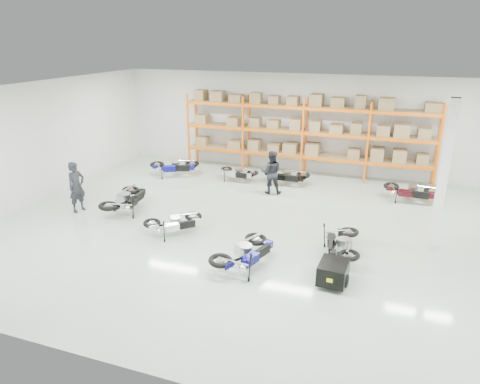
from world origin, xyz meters
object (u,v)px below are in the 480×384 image
at_px(moto_black_far_left, 126,196).
at_px(moto_back_a, 174,163).
at_px(moto_blue_centre, 246,248).
at_px(person_back, 271,172).
at_px(moto_back_b, 237,170).
at_px(trailer, 333,272).
at_px(person_left, 77,187).
at_px(moto_back_c, 285,173).
at_px(moto_silver_left, 175,220).
at_px(moto_back_d, 411,188).
at_px(moto_touring_right, 341,239).

relative_size(moto_black_far_left, moto_back_a, 1.03).
bearing_deg(moto_blue_centre, person_back, -62.75).
bearing_deg(moto_black_far_left, person_back, -146.20).
relative_size(moto_black_far_left, moto_back_b, 1.28).
xyz_separation_m(trailer, person_left, (-9.49, 1.97, 0.57)).
xyz_separation_m(moto_blue_centre, person_left, (-7.09, 1.88, 0.34)).
bearing_deg(moto_blue_centre, moto_back_a, -31.51).
bearing_deg(person_back, moto_back_a, -22.47).
distance_m(moto_black_far_left, trailer, 8.20).
distance_m(moto_blue_centre, moto_back_c, 7.30).
height_order(moto_black_far_left, trailer, moto_black_far_left).
xyz_separation_m(moto_back_c, person_back, (-0.31, -1.23, 0.35)).
relative_size(moto_blue_centre, moto_back_c, 1.09).
bearing_deg(moto_silver_left, moto_blue_centre, -156.78).
height_order(moto_back_a, person_left, person_left).
distance_m(moto_black_far_left, person_left, 1.80).
height_order(moto_silver_left, moto_black_far_left, moto_black_far_left).
bearing_deg(moto_back_b, person_left, 146.73).
bearing_deg(moto_back_a, moto_back_d, -113.35).
xyz_separation_m(moto_back_b, moto_back_c, (2.13, 0.20, 0.06)).
relative_size(moto_back_a, moto_back_d, 1.08).
relative_size(moto_back_a, moto_back_c, 1.10).
height_order(moto_blue_centre, moto_back_b, moto_blue_centre).
height_order(moto_back_a, moto_back_c, moto_back_a).
bearing_deg(moto_black_far_left, moto_back_d, -160.72).
relative_size(moto_touring_right, moto_back_a, 0.93).
distance_m(moto_back_b, moto_back_d, 7.20).
relative_size(moto_back_a, person_left, 1.04).
xyz_separation_m(moto_silver_left, moto_touring_right, (5.25, 0.23, 0.04)).
xyz_separation_m(moto_blue_centre, moto_back_b, (-2.76, 7.08, -0.11)).
bearing_deg(moto_back_d, trailer, 167.64).
bearing_deg(trailer, moto_blue_centre, -178.14).
xyz_separation_m(moto_back_a, person_back, (4.79, -0.77, 0.30)).
bearing_deg(moto_back_d, moto_back_b, 92.53).
xyz_separation_m(trailer, moto_back_a, (-8.13, 6.89, 0.23)).
distance_m(trailer, person_back, 7.00).
bearing_deg(moto_back_b, moto_back_a, 101.68).
relative_size(moto_blue_centre, trailer, 1.28).
xyz_separation_m(moto_back_a, moto_back_d, (10.16, 0.11, -0.04)).
height_order(moto_blue_centre, person_left, person_left).
bearing_deg(moto_silver_left, person_left, 39.31).
bearing_deg(moto_back_a, moto_back_b, -108.75).
distance_m(moto_back_d, person_left, 12.58).
xyz_separation_m(trailer, moto_back_d, (2.03, 7.00, 0.18)).
distance_m(moto_touring_right, moto_back_d, 5.77).
xyz_separation_m(person_left, person_back, (6.15, 4.16, -0.04)).
relative_size(moto_black_far_left, moto_touring_right, 1.12).
bearing_deg(moto_back_a, person_left, 140.66).
relative_size(moto_back_c, person_left, 0.94).
distance_m(moto_blue_centre, moto_silver_left, 3.13).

